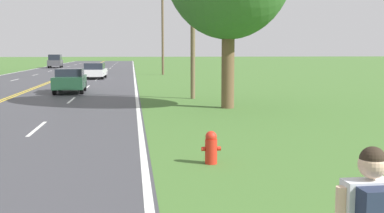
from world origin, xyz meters
TOP-DOWN VIEW (x-y plane):
  - fire_hydrant at (8.28, 11.05)m, footprint 0.43×0.27m
  - utility_pole_midground at (9.73, 25.70)m, footprint 1.80×0.24m
  - utility_pole_far at (9.78, 51.08)m, footprint 1.80×0.24m
  - car_dark_green_sedan_nearest at (2.85, 30.16)m, footprint 1.85×4.00m
  - car_white_sedan_approaching at (3.21, 44.92)m, footprint 2.02×4.60m
  - car_dark_grey_suv_mid_near at (-4.62, 73.49)m, footprint 2.07×4.37m

SIDE VIEW (x-z plane):
  - fire_hydrant at x=8.28m, z-range 0.01..0.75m
  - car_white_sedan_approaching at x=3.21m, z-range 0.02..1.43m
  - car_dark_green_sedan_nearest at x=2.85m, z-range 0.04..1.49m
  - car_dark_grey_suv_mid_near at x=-4.62m, z-range 0.04..2.00m
  - utility_pole_midground at x=9.73m, z-range 0.15..8.48m
  - utility_pole_far at x=9.78m, z-range 0.16..9.94m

